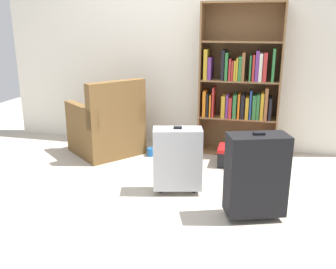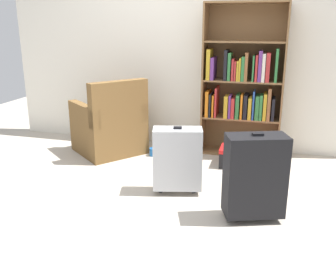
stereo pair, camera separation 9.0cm
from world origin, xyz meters
name	(u,v)px [view 2 (the right image)]	position (x,y,z in m)	size (l,w,h in m)	color
ground_plane	(136,198)	(0.00, 0.00, 0.00)	(7.85, 7.85, 0.00)	#B2A899
back_wall	(181,41)	(0.00, 1.69, 1.30)	(4.48, 0.10, 2.60)	silver
bookshelf	(243,83)	(0.79, 1.48, 0.84)	(0.91, 0.31, 1.74)	brown
armchair	(110,127)	(-0.72, 1.09, 0.32)	(0.98, 0.98, 0.90)	brown
mug	(153,152)	(-0.18, 1.10, 0.05)	(0.12, 0.08, 0.10)	#1959A5
storage_box	(241,157)	(0.84, 1.04, 0.11)	(0.45, 0.29, 0.21)	black
suitcase_silver	(177,159)	(0.33, 0.22, 0.33)	(0.48, 0.31, 0.63)	#B7BABF
suitcase_black	(255,176)	(1.03, -0.10, 0.37)	(0.51, 0.37, 0.72)	black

